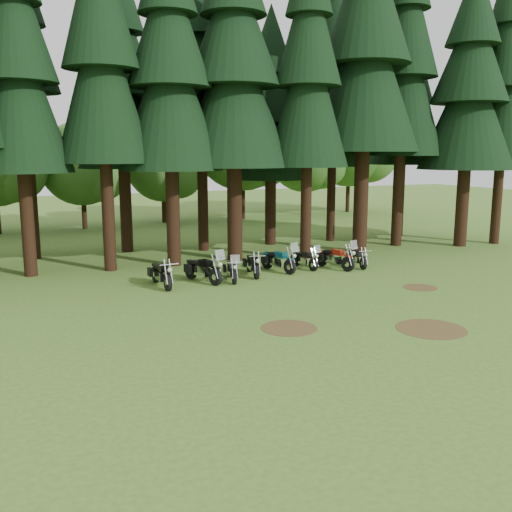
# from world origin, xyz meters

# --- Properties ---
(ground) EXTENTS (120.00, 120.00, 0.00)m
(ground) POSITION_xyz_m (0.00, 0.00, 0.00)
(ground) COLOR #436927
(ground) RESTS_ON ground
(pine_front_2) EXTENTS (4.32, 4.32, 16.22)m
(pine_front_2) POSITION_xyz_m (-9.78, 9.82, 9.71)
(pine_front_2) COLOR black
(pine_front_2) RESTS_ON ground
(pine_front_3) EXTENTS (4.32, 4.32, 17.57)m
(pine_front_3) POSITION_xyz_m (-6.29, 9.51, 10.52)
(pine_front_3) COLOR black
(pine_front_3) RESTS_ON ground
(pine_front_4) EXTENTS (4.95, 4.95, 16.33)m
(pine_front_4) POSITION_xyz_m (-3.21, 9.40, 9.78)
(pine_front_4) COLOR black
(pine_front_4) RESTS_ON ground
(pine_front_5) EXTENTS (5.81, 5.81, 16.72)m
(pine_front_5) POSITION_xyz_m (0.07, 9.44, 10.01)
(pine_front_5) COLOR black
(pine_front_5) RESTS_ON ground
(pine_front_6) EXTENTS (4.15, 4.15, 16.75)m
(pine_front_6) POSITION_xyz_m (3.43, 8.02, 10.03)
(pine_front_6) COLOR black
(pine_front_6) RESTS_ON ground
(pine_front_7) EXTENTS (5.98, 5.98, 19.41)m
(pine_front_7) POSITION_xyz_m (7.37, 8.76, 11.62)
(pine_front_7) COLOR black
(pine_front_7) RESTS_ON ground
(pine_front_8) EXTENTS (4.79, 4.79, 18.63)m
(pine_front_8) POSITION_xyz_m (10.62, 9.61, 11.15)
(pine_front_8) COLOR black
(pine_front_8) RESTS_ON ground
(pine_front_9) EXTENTS (5.44, 5.44, 15.89)m
(pine_front_9) POSITION_xyz_m (13.94, 7.83, 9.51)
(pine_front_9) COLOR black
(pine_front_9) RESTS_ON ground
(pine_front_10) EXTENTS (4.25, 4.25, 17.69)m
(pine_front_10) POSITION_xyz_m (16.52, 7.63, 10.59)
(pine_front_10) COLOR black
(pine_front_10) RESTS_ON ground
(pine_back_1) EXTENTS (4.52, 4.52, 16.22)m
(pine_back_1) POSITION_xyz_m (-9.26, 14.35, 9.71)
(pine_back_1) COLOR black
(pine_back_1) RESTS_ON ground
(pine_back_2) EXTENTS (4.85, 4.85, 16.30)m
(pine_back_2) POSITION_xyz_m (-4.38, 14.40, 9.76)
(pine_back_2) COLOR black
(pine_back_2) RESTS_ON ground
(pine_back_3) EXTENTS (4.35, 4.35, 16.20)m
(pine_back_3) POSITION_xyz_m (-0.37, 12.94, 9.70)
(pine_back_3) COLOR black
(pine_back_3) RESTS_ON ground
(pine_back_4) EXTENTS (4.94, 4.94, 13.78)m
(pine_back_4) POSITION_xyz_m (4.04, 13.25, 8.25)
(pine_back_4) COLOR black
(pine_back_4) RESTS_ON ground
(pine_back_5) EXTENTS (3.94, 3.94, 16.33)m
(pine_back_5) POSITION_xyz_m (8.07, 12.86, 9.78)
(pine_back_5) COLOR black
(pine_back_5) RESTS_ON ground
(pine_back_6) EXTENTS (4.59, 4.59, 16.58)m
(pine_back_6) POSITION_xyz_m (13.36, 12.79, 9.93)
(pine_back_6) COLOR black
(pine_back_6) RESTS_ON ground
(decid_3) EXTENTS (6.12, 5.95, 7.65)m
(decid_3) POSITION_xyz_m (-4.71, 25.13, 4.51)
(decid_3) COLOR black
(decid_3) RESTS_ON ground
(decid_4) EXTENTS (5.93, 5.76, 7.41)m
(decid_4) POSITION_xyz_m (1.58, 26.32, 4.37)
(decid_4) COLOR black
(decid_4) RESTS_ON ground
(decid_5) EXTENTS (8.45, 8.21, 10.56)m
(decid_5) POSITION_xyz_m (8.29, 25.71, 6.23)
(decid_5) COLOR black
(decid_5) RESTS_ON ground
(decid_6) EXTENTS (7.06, 6.86, 8.82)m
(decid_6) POSITION_xyz_m (14.85, 27.01, 5.20)
(decid_6) COLOR black
(decid_6) RESTS_ON ground
(decid_7) EXTENTS (8.44, 8.20, 10.55)m
(decid_7) POSITION_xyz_m (19.46, 26.83, 6.22)
(decid_7) COLOR black
(decid_7) RESTS_ON ground
(dirt_patch_0) EXTENTS (1.80, 1.80, 0.01)m
(dirt_patch_0) POSITION_xyz_m (-3.00, -2.00, 0.01)
(dirt_patch_0) COLOR #4C3D1E
(dirt_patch_0) RESTS_ON ground
(dirt_patch_1) EXTENTS (1.40, 1.40, 0.01)m
(dirt_patch_1) POSITION_xyz_m (4.50, 0.50, 0.01)
(dirt_patch_1) COLOR #4C3D1E
(dirt_patch_1) RESTS_ON ground
(dirt_patch_2) EXTENTS (2.20, 2.20, 0.01)m
(dirt_patch_2) POSITION_xyz_m (1.00, -4.00, 0.01)
(dirt_patch_2) COLOR #4C3D1E
(dirt_patch_2) RESTS_ON ground
(motorcycle_0) EXTENTS (0.35, 2.36, 0.96)m
(motorcycle_0) POSITION_xyz_m (-5.05, 5.26, 0.49)
(motorcycle_0) COLOR black
(motorcycle_0) RESTS_ON ground
(motorcycle_1) EXTENTS (1.03, 2.45, 1.56)m
(motorcycle_1) POSITION_xyz_m (-3.21, 5.28, 0.52)
(motorcycle_1) COLOR black
(motorcycle_1) RESTS_ON ground
(motorcycle_2) EXTENTS (0.78, 2.07, 1.31)m
(motorcycle_2) POSITION_xyz_m (-1.99, 5.03, 0.44)
(motorcycle_2) COLOR black
(motorcycle_2) RESTS_ON ground
(motorcycle_3) EXTENTS (0.67, 2.22, 0.91)m
(motorcycle_3) POSITION_xyz_m (-0.71, 5.62, 0.47)
(motorcycle_3) COLOR black
(motorcycle_3) RESTS_ON ground
(motorcycle_4) EXTENTS (0.81, 2.38, 1.50)m
(motorcycle_4) POSITION_xyz_m (0.72, 5.86, 0.50)
(motorcycle_4) COLOR black
(motorcycle_4) RESTS_ON ground
(motorcycle_5) EXTENTS (0.48, 2.02, 1.26)m
(motorcycle_5) POSITION_xyz_m (2.17, 5.92, 0.42)
(motorcycle_5) COLOR black
(motorcycle_5) RESTS_ON ground
(motorcycle_6) EXTENTS (0.98, 2.37, 1.51)m
(motorcycle_6) POSITION_xyz_m (3.43, 5.26, 0.50)
(motorcycle_6) COLOR black
(motorcycle_6) RESTS_ON ground
(motorcycle_7) EXTENTS (0.48, 1.94, 0.79)m
(motorcycle_7) POSITION_xyz_m (4.69, 5.21, 0.40)
(motorcycle_7) COLOR black
(motorcycle_7) RESTS_ON ground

